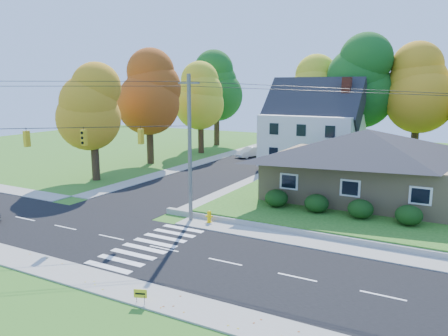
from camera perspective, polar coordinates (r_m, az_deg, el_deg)
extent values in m
plane|color=#3D7923|center=(25.72, -7.86, -10.43)|extent=(120.00, 120.00, 0.00)
cube|color=black|center=(25.72, -7.86, -10.41)|extent=(90.00, 8.00, 0.02)
cube|color=black|center=(51.30, 2.10, 0.37)|extent=(8.00, 44.00, 0.02)
cube|color=#9C9A90|center=(29.64, -2.10, -7.36)|extent=(90.00, 2.00, 0.08)
cube|color=#9C9A90|center=(22.22, -15.72, -14.17)|extent=(90.00, 2.00, 0.08)
cube|color=#3D7923|center=(41.26, 25.85, -2.94)|extent=(30.00, 30.00, 0.50)
cube|color=tan|center=(36.52, 17.85, -1.07)|extent=(14.00, 10.00, 3.20)
pyramid|color=#26262B|center=(36.09, 18.09, 3.14)|extent=(14.60, 10.60, 2.20)
cube|color=silver|center=(49.73, 11.46, 3.67)|extent=(10.00, 8.00, 5.60)
pyramid|color=#26262B|center=(49.41, 11.64, 8.27)|extent=(10.40, 8.40, 2.40)
cube|color=brown|center=(48.64, 15.51, 5.70)|extent=(0.90, 0.90, 9.60)
ellipsoid|color=#163A10|center=(32.22, 6.87, -3.91)|extent=(1.70, 1.70, 1.27)
ellipsoid|color=#163A10|center=(31.29, 11.99, -4.52)|extent=(1.70, 1.70, 1.27)
ellipsoid|color=#163A10|center=(30.63, 17.40, -5.12)|extent=(1.70, 1.70, 1.27)
ellipsoid|color=#163A10|center=(30.25, 23.00, -5.69)|extent=(1.70, 1.70, 1.27)
cylinder|color=#666059|center=(29.44, -4.49, 2.42)|extent=(0.26, 0.26, 10.00)
cube|color=#666059|center=(29.13, -4.62, 11.01)|extent=(1.60, 0.12, 0.12)
cube|color=gold|center=(30.08, -24.36, 3.49)|extent=(0.26, 0.34, 1.00)
cube|color=gold|center=(29.42, -17.82, 3.79)|extent=(0.34, 0.26, 1.00)
cube|color=gold|center=(29.18, -10.80, 4.06)|extent=(0.26, 0.34, 1.00)
cylinder|color=black|center=(29.61, -20.84, 4.91)|extent=(13.02, 10.43, 0.04)
cylinder|color=#3F2A19|center=(56.03, 11.31, 4.35)|extent=(0.80, 0.80, 5.40)
sphere|color=gold|center=(55.74, 11.46, 8.33)|extent=(6.72, 6.72, 6.72)
sphere|color=gold|center=(55.70, 11.53, 10.06)|extent=(5.91, 5.91, 5.91)
sphere|color=gold|center=(55.71, 11.59, 11.78)|extent=(5.11, 5.11, 5.11)
cylinder|color=#3F2A19|center=(53.55, 17.16, 4.27)|extent=(0.86, 0.86, 6.30)
sphere|color=#1D5F1D|center=(53.27, 17.44, 9.14)|extent=(7.84, 7.84, 7.84)
sphere|color=#1D5F1D|center=(53.27, 17.56, 11.24)|extent=(6.90, 6.90, 6.90)
sphere|color=#1D5F1D|center=(53.34, 17.68, 13.35)|extent=(5.96, 5.96, 5.96)
cylinder|color=#3F2A19|center=(53.74, 23.65, 3.63)|extent=(0.83, 0.83, 5.85)
sphere|color=orange|center=(53.45, 23.99, 8.12)|extent=(7.28, 7.28, 7.28)
sphere|color=orange|center=(53.42, 24.14, 10.07)|extent=(6.41, 6.41, 6.41)
sphere|color=orange|center=(53.46, 24.29, 12.01)|extent=(5.53, 5.53, 5.53)
cylinder|color=#3F2A19|center=(44.77, -16.49, 1.60)|extent=(0.77, 0.77, 4.95)
sphere|color=orange|center=(44.37, -16.73, 6.16)|extent=(6.16, 6.16, 6.16)
sphere|color=orange|center=(44.29, -16.84, 8.15)|extent=(5.42, 5.42, 5.42)
sphere|color=orange|center=(44.26, -16.95, 10.14)|extent=(4.68, 4.68, 4.68)
cylinder|color=#3F2A19|center=(52.80, -9.64, 3.72)|extent=(0.83, 0.83, 5.85)
sphere|color=#A54814|center=(52.46, -9.79, 8.30)|extent=(7.28, 7.28, 7.28)
sphere|color=#A54814|center=(52.42, -9.85, 10.29)|extent=(6.41, 6.41, 6.41)
sphere|color=#A54814|center=(52.44, -9.92, 12.28)|extent=(5.53, 5.53, 5.53)
cylinder|color=#3F2A19|center=(60.43, -3.03, 4.52)|extent=(0.80, 0.80, 5.40)
sphere|color=gold|center=(60.13, -3.07, 8.21)|extent=(6.72, 6.72, 6.72)
sphere|color=gold|center=(60.08, -3.09, 9.81)|extent=(5.91, 5.91, 5.91)
sphere|color=gold|center=(60.08, -3.10, 11.42)|extent=(5.11, 5.11, 5.11)
cylinder|color=#3F2A19|center=(68.26, -0.96, 5.63)|extent=(0.86, 0.86, 6.30)
sphere|color=#1D5F1D|center=(68.00, -0.97, 9.45)|extent=(7.84, 7.84, 7.84)
sphere|color=#1D5F1D|center=(67.99, -0.98, 11.10)|extent=(6.90, 6.90, 6.90)
sphere|color=#1D5F1D|center=(68.03, -0.98, 12.75)|extent=(5.96, 5.96, 5.96)
imported|color=silver|center=(57.04, 3.40, 2.09)|extent=(2.75, 4.24, 1.32)
cylinder|color=#FFC904|center=(29.97, -1.95, -7.12)|extent=(0.39, 0.39, 0.11)
cylinder|color=#FFC904|center=(29.87, -1.95, -6.52)|extent=(0.26, 0.26, 0.60)
sphere|color=#FFC904|center=(29.77, -1.96, -5.86)|extent=(0.29, 0.29, 0.29)
cylinder|color=#FFC904|center=(29.84, -1.95, -6.32)|extent=(0.51, 0.23, 0.13)
cylinder|color=black|center=(19.90, -11.34, -16.40)|extent=(0.02, 0.02, 0.48)
cylinder|color=black|center=(19.65, -10.34, -16.73)|extent=(0.02, 0.02, 0.48)
cube|color=yellow|center=(19.64, -10.87, -15.81)|extent=(0.55, 0.23, 0.39)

